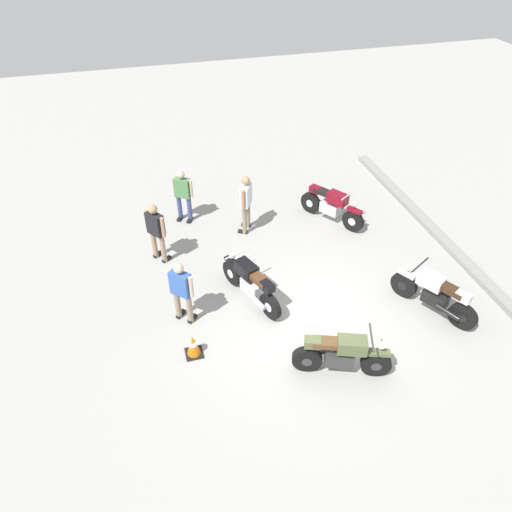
{
  "coord_description": "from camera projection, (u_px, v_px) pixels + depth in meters",
  "views": [
    {
      "loc": [
        6.6,
        -3.06,
        7.7
      ],
      "look_at": [
        -1.8,
        -0.75,
        0.75
      ],
      "focal_mm": 32.94,
      "sensor_mm": 36.0,
      "label": 1
    }
  ],
  "objects": [
    {
      "name": "person_in_green_shirt",
      "position": [
        183.0,
        193.0,
        13.16
      ],
      "size": [
        0.48,
        0.57,
        1.57
      ],
      "rotation": [
        0.0,
        0.0,
        5.73
      ],
      "color": "#384772",
      "rests_on": "ground"
    },
    {
      "name": "motorcycle_black_cruiser",
      "position": [
        251.0,
        283.0,
        10.75
      ],
      "size": [
        1.98,
        0.97,
        1.09
      ],
      "rotation": [
        0.0,
        0.0,
        3.53
      ],
      "color": "black",
      "rests_on": "ground"
    },
    {
      "name": "motorcycle_silver_cruiser",
      "position": [
        435.0,
        294.0,
        10.46
      ],
      "size": [
        1.88,
        1.14,
        1.09
      ],
      "rotation": [
        0.0,
        0.0,
        3.66
      ],
      "color": "black",
      "rests_on": "ground"
    },
    {
      "name": "motorcycle_olive_vintage",
      "position": [
        342.0,
        355.0,
        9.15
      ],
      "size": [
        0.96,
        1.88,
        1.07
      ],
      "rotation": [
        0.0,
        0.0,
        1.22
      ],
      "color": "black",
      "rests_on": "ground"
    },
    {
      "name": "ground_plane",
      "position": [
        310.0,
        326.0,
        10.42
      ],
      "size": [
        40.0,
        40.0,
        0.0
      ],
      "primitive_type": "plane",
      "color": "#9E9E99"
    },
    {
      "name": "motorcycle_maroon_cruiser",
      "position": [
        332.0,
        205.0,
        13.33
      ],
      "size": [
        1.81,
        1.25,
        1.09
      ],
      "rotation": [
        0.0,
        0.0,
        0.58
      ],
      "color": "black",
      "rests_on": "ground"
    },
    {
      "name": "curb_edge",
      "position": [
        489.0,
        286.0,
        11.32
      ],
      "size": [
        14.0,
        0.3,
        0.15
      ],
      "primitive_type": "cube",
      "color": "gray",
      "rests_on": "ground"
    },
    {
      "name": "person_in_black_shirt",
      "position": [
        156.0,
        230.0,
        11.67
      ],
      "size": [
        0.57,
        0.51,
        1.66
      ],
      "rotation": [
        0.0,
        0.0,
        2.22
      ],
      "color": "gray",
      "rests_on": "ground"
    },
    {
      "name": "person_in_white_shirt",
      "position": [
        246.0,
        200.0,
        12.68
      ],
      "size": [
        0.61,
        0.49,
        1.7
      ],
      "rotation": [
        0.0,
        0.0,
        4.18
      ],
      "color": "gray",
      "rests_on": "ground"
    },
    {
      "name": "person_in_blue_shirt",
      "position": [
        181.0,
        290.0,
        10.0
      ],
      "size": [
        0.53,
        0.54,
        1.61
      ],
      "rotation": [
        0.0,
        0.0,
        2.39
      ],
      "color": "gray",
      "rests_on": "ground"
    },
    {
      "name": "traffic_cone",
      "position": [
        193.0,
        345.0,
        9.63
      ],
      "size": [
        0.36,
        0.36,
        0.53
      ],
      "color": "black",
      "rests_on": "ground"
    }
  ]
}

